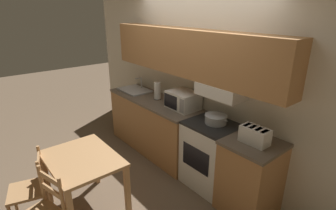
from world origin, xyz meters
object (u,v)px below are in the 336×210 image
object	(u,v)px
toaster	(255,135)
cooking_pot	(216,119)
sink_basin	(134,90)
paper_towel_roll	(157,91)
dining_table	(83,166)
stove_range	(210,155)
microwave	(183,100)
chair_left_of_table	(31,189)

from	to	relation	value
toaster	cooking_pot	bearing A→B (deg)	173.07
toaster	sink_basin	xyz separation A→B (m)	(-2.47, 0.02, -0.08)
paper_towel_roll	dining_table	size ratio (longest dim) A/B	0.30
stove_range	dining_table	bearing A→B (deg)	-111.05
microwave	chair_left_of_table	world-z (taller)	microwave
cooking_pot	sink_basin	size ratio (longest dim) A/B	0.64
microwave	paper_towel_roll	xyz separation A→B (m)	(-0.57, -0.04, 0.01)
stove_range	sink_basin	size ratio (longest dim) A/B	1.60
toaster	stove_range	bearing A→B (deg)	177.37
stove_range	chair_left_of_table	distance (m)	2.21
sink_basin	dining_table	xyz separation A→B (m)	(1.26, -1.51, -0.32)
sink_basin	paper_towel_roll	size ratio (longest dim) A/B	2.06
sink_basin	chair_left_of_table	bearing A→B (deg)	-63.58
microwave	cooking_pot	bearing A→B (deg)	-2.49
stove_range	toaster	bearing A→B (deg)	-2.63
sink_basin	microwave	bearing A→B (deg)	4.14
toaster	dining_table	size ratio (longest dim) A/B	0.35
stove_range	microwave	xyz separation A→B (m)	(-0.65, 0.07, 0.59)
toaster	dining_table	bearing A→B (deg)	-129.25
paper_towel_roll	toaster	bearing A→B (deg)	-2.03
paper_towel_roll	microwave	bearing A→B (deg)	3.85
sink_basin	dining_table	size ratio (longest dim) A/B	0.62
dining_table	sink_basin	bearing A→B (deg)	129.80
stove_range	dining_table	world-z (taller)	stove_range
dining_table	cooking_pot	bearing A→B (deg)	69.11
dining_table	microwave	bearing A→B (deg)	92.31
cooking_pot	microwave	world-z (taller)	microwave
sink_basin	dining_table	distance (m)	1.99
stove_range	chair_left_of_table	bearing A→B (deg)	-112.02
dining_table	chair_left_of_table	world-z (taller)	chair_left_of_table
dining_table	chair_left_of_table	xyz separation A→B (m)	(-0.24, -0.53, -0.20)
dining_table	chair_left_of_table	size ratio (longest dim) A/B	1.10
chair_left_of_table	cooking_pot	bearing A→B (deg)	83.51
cooking_pot	chair_left_of_table	size ratio (longest dim) A/B	0.44
cooking_pot	paper_towel_roll	world-z (taller)	paper_towel_roll
sink_basin	paper_towel_roll	xyz separation A→B (m)	(0.62, 0.05, 0.12)
microwave	dining_table	xyz separation A→B (m)	(0.06, -1.59, -0.43)
toaster	paper_towel_roll	size ratio (longest dim) A/B	1.16
toaster	sink_basin	size ratio (longest dim) A/B	0.56
cooking_pot	dining_table	xyz separation A→B (m)	(-0.60, -1.56, -0.36)
stove_range	dining_table	distance (m)	1.63
stove_range	dining_table	xyz separation A→B (m)	(-0.58, -1.52, 0.16)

